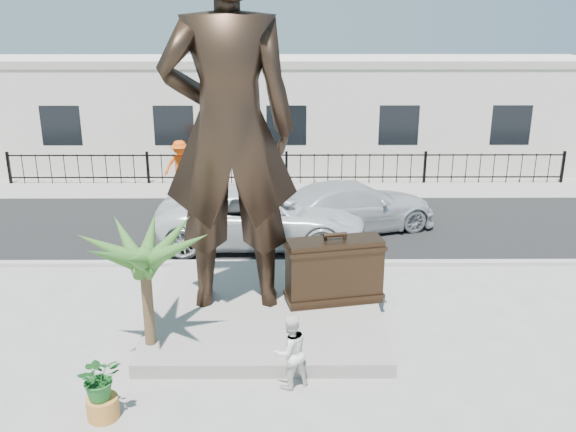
# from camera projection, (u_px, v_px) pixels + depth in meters

# --- Properties ---
(ground) EXTENTS (100.00, 100.00, 0.00)m
(ground) POSITION_uv_depth(u_px,v_px,m) (289.00, 350.00, 13.53)
(ground) COLOR #9E9991
(ground) RESTS_ON ground
(street) EXTENTS (40.00, 7.00, 0.01)m
(street) POSITION_uv_depth(u_px,v_px,m) (287.00, 223.00, 21.09)
(street) COLOR black
(street) RESTS_ON ground
(curb) EXTENTS (40.00, 0.25, 0.12)m
(curb) POSITION_uv_depth(u_px,v_px,m) (287.00, 263.00, 17.76)
(curb) COLOR #A5A399
(curb) RESTS_ON ground
(far_sidewalk) EXTENTS (40.00, 2.50, 0.02)m
(far_sidewalk) POSITION_uv_depth(u_px,v_px,m) (287.00, 189.00, 24.88)
(far_sidewalk) COLOR #9E9991
(far_sidewalk) RESTS_ON ground
(plinth) EXTENTS (5.20, 5.20, 0.30)m
(plinth) POSITION_uv_depth(u_px,v_px,m) (267.00, 310.00, 14.89)
(plinth) COLOR gray
(plinth) RESTS_ON ground
(fence) EXTENTS (22.00, 0.10, 1.20)m
(fence) POSITION_uv_depth(u_px,v_px,m) (286.00, 169.00, 25.44)
(fence) COLOR black
(fence) RESTS_ON ground
(building) EXTENTS (28.00, 7.00, 4.40)m
(building) POSITION_uv_depth(u_px,v_px,m) (286.00, 111.00, 28.90)
(building) COLOR silver
(building) RESTS_ON ground
(statue) EXTENTS (3.08, 2.14, 8.09)m
(statue) POSITION_uv_depth(u_px,v_px,m) (229.00, 130.00, 13.76)
(statue) COLOR black
(statue) RESTS_ON plinth
(suitcase) EXTENTS (2.27, 1.12, 1.53)m
(suitcase) POSITION_uv_depth(u_px,v_px,m) (334.00, 271.00, 14.78)
(suitcase) COLOR black
(suitcase) RESTS_ON plinth
(tourist) EXTENTS (0.91, 0.85, 1.50)m
(tourist) POSITION_uv_depth(u_px,v_px,m) (290.00, 351.00, 12.03)
(tourist) COLOR white
(tourist) RESTS_ON ground
(car_white) EXTENTS (6.18, 2.91, 1.71)m
(car_white) POSITION_uv_depth(u_px,v_px,m) (261.00, 216.00, 19.15)
(car_white) COLOR silver
(car_white) RESTS_ON street
(car_silver) EXTENTS (5.72, 3.76, 1.54)m
(car_silver) POSITION_uv_depth(u_px,v_px,m) (354.00, 206.00, 20.29)
(car_silver) COLOR #AFB1B3
(car_silver) RESTS_ON street
(worker) EXTENTS (1.41, 1.08, 1.93)m
(worker) POSITION_uv_depth(u_px,v_px,m) (180.00, 165.00, 24.38)
(worker) COLOR #E44C0C
(worker) RESTS_ON far_sidewalk
(palm_tree) EXTENTS (1.80, 1.80, 3.20)m
(palm_tree) POSITION_uv_depth(u_px,v_px,m) (152.00, 356.00, 13.29)
(palm_tree) COLOR #305D22
(palm_tree) RESTS_ON ground
(planter) EXTENTS (0.56, 0.56, 0.40)m
(planter) POSITION_uv_depth(u_px,v_px,m) (103.00, 408.00, 11.28)
(planter) COLOR #BD7732
(planter) RESTS_ON ground
(shrub) EXTENTS (0.94, 0.89, 0.83)m
(shrub) POSITION_uv_depth(u_px,v_px,m) (100.00, 378.00, 11.08)
(shrub) COLOR #1E5E23
(shrub) RESTS_ON planter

